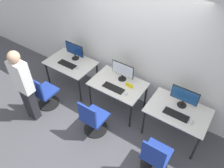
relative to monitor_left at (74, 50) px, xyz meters
The scene contains 19 objects.
ground_plane 1.69m from the monitor_left, 22.91° to the right, with size 20.00×20.00×0.00m, color #4C4C51.
wall_back 1.41m from the monitor_left, 13.91° to the left, with size 12.00×0.05×2.80m.
desk_left 0.35m from the monitor_left, 90.00° to the right, with size 1.11×0.74×0.71m.
monitor_left is the anchor object (origin of this frame).
keyboard_left 0.36m from the monitor_left, 90.00° to the right, with size 0.45×0.16×0.02m.
mouse_left 0.44m from the monitor_left, 43.96° to the right, with size 0.06×0.09×0.03m.
office_chair_left 1.19m from the monitor_left, 93.40° to the right, with size 0.48×0.48×0.86m.
person_left 1.40m from the monitor_left, 91.94° to the right, with size 0.36×0.22×1.66m.
desk_center 1.34m from the monitor_left, ahead, with size 1.11×0.74×0.71m.
monitor_center 1.30m from the monitor_left, ahead, with size 0.50×0.17×0.40m.
keyboard_center 1.36m from the monitor_left, 15.12° to the right, with size 0.45×0.16×0.02m.
mouse_center 1.65m from the monitor_left, 12.71° to the right, with size 0.06×0.09×0.03m.
office_chair_center 1.70m from the monitor_left, 38.31° to the right, with size 0.48×0.48×0.86m.
desk_right 2.62m from the monitor_left, ahead, with size 1.11×0.74×0.71m.
monitor_right 2.59m from the monitor_left, ahead, with size 0.50×0.17×0.40m.
keyboard_right 2.62m from the monitor_left, ahead, with size 0.45×0.16×0.02m.
mouse_right 2.91m from the monitor_left, ahead, with size 0.06×0.09×0.03m.
office_chair_right 2.85m from the monitor_left, 22.01° to the right, with size 0.48×0.48×0.86m.
placard_center 1.56m from the monitor_left, ahead, with size 0.16×0.03×0.08m.
Camera 1 is at (1.74, -2.44, 3.70)m, focal length 35.00 mm.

